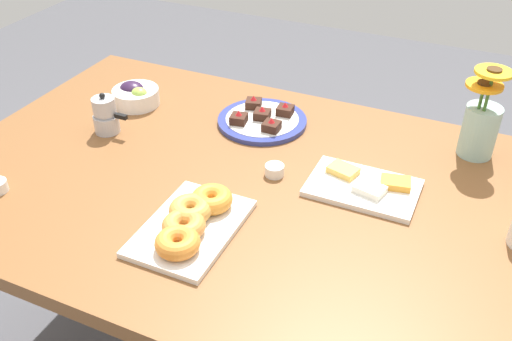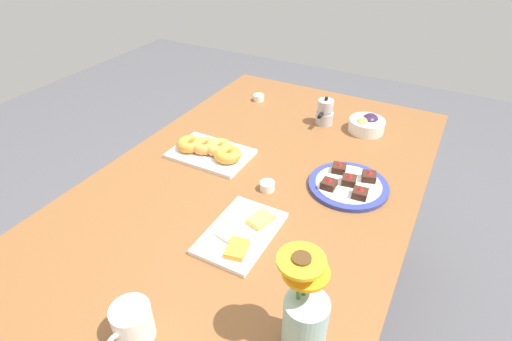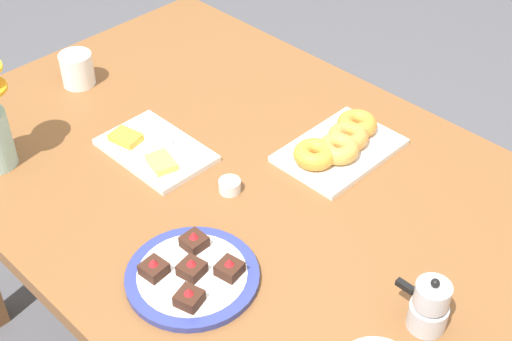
{
  "view_description": "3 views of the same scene",
  "coord_description": "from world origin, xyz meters",
  "px_view_note": "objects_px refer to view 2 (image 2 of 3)",
  "views": [
    {
      "loc": [
        0.47,
        -1.02,
        1.56
      ],
      "look_at": [
        0.0,
        0.0,
        0.78
      ],
      "focal_mm": 40.0,
      "sensor_mm": 36.0,
      "label": 1
    },
    {
      "loc": [
        0.93,
        0.5,
        1.52
      ],
      "look_at": [
        0.0,
        0.0,
        0.78
      ],
      "focal_mm": 28.0,
      "sensor_mm": 36.0,
      "label": 2
    },
    {
      "loc": [
        -0.83,
        0.83,
        1.76
      ],
      "look_at": [
        0.0,
        0.0,
        0.78
      ],
      "focal_mm": 50.0,
      "sensor_mm": 36.0,
      "label": 3
    }
  ],
  "objects_px": {
    "dining_table": "(256,201)",
    "grape_bowl": "(367,124)",
    "cheese_platter": "(241,233)",
    "croissant_platter": "(210,150)",
    "moka_pot": "(325,113)",
    "dessert_plate": "(348,185)",
    "jam_cup_honey": "(259,97)",
    "jam_cup_berry": "(267,186)",
    "coffee_mug": "(132,323)",
    "flower_vase": "(305,318)"
  },
  "relations": [
    {
      "from": "dessert_plate",
      "to": "dining_table",
      "type": "bearing_deg",
      "value": -68.92
    },
    {
      "from": "grape_bowl",
      "to": "jam_cup_honey",
      "type": "bearing_deg",
      "value": -95.5
    },
    {
      "from": "dining_table",
      "to": "moka_pot",
      "type": "relative_size",
      "value": 13.45
    },
    {
      "from": "jam_cup_honey",
      "to": "flower_vase",
      "type": "distance_m",
      "value": 1.2
    },
    {
      "from": "grape_bowl",
      "to": "jam_cup_berry",
      "type": "height_order",
      "value": "grape_bowl"
    },
    {
      "from": "jam_cup_honey",
      "to": "cheese_platter",
      "type": "bearing_deg",
      "value": 24.81
    },
    {
      "from": "flower_vase",
      "to": "grape_bowl",
      "type": "bearing_deg",
      "value": -172.17
    },
    {
      "from": "jam_cup_berry",
      "to": "dessert_plate",
      "type": "height_order",
      "value": "dessert_plate"
    },
    {
      "from": "dining_table",
      "to": "cheese_platter",
      "type": "relative_size",
      "value": 6.15
    },
    {
      "from": "croissant_platter",
      "to": "jam_cup_berry",
      "type": "distance_m",
      "value": 0.28
    },
    {
      "from": "jam_cup_honey",
      "to": "jam_cup_berry",
      "type": "distance_m",
      "value": 0.67
    },
    {
      "from": "cheese_platter",
      "to": "dessert_plate",
      "type": "distance_m",
      "value": 0.4
    },
    {
      "from": "jam_cup_berry",
      "to": "moka_pot",
      "type": "height_order",
      "value": "moka_pot"
    },
    {
      "from": "dessert_plate",
      "to": "flower_vase",
      "type": "bearing_deg",
      "value": 8.05
    },
    {
      "from": "cheese_platter",
      "to": "croissant_platter",
      "type": "bearing_deg",
      "value": -135.07
    },
    {
      "from": "grape_bowl",
      "to": "jam_cup_honey",
      "type": "relative_size",
      "value": 2.89
    },
    {
      "from": "flower_vase",
      "to": "cheese_platter",
      "type": "bearing_deg",
      "value": -128.73
    },
    {
      "from": "jam_cup_honey",
      "to": "coffee_mug",
      "type": "bearing_deg",
      "value": 15.41
    },
    {
      "from": "croissant_platter",
      "to": "dessert_plate",
      "type": "height_order",
      "value": "same"
    },
    {
      "from": "cheese_platter",
      "to": "flower_vase",
      "type": "xyz_separation_m",
      "value": [
        0.22,
        0.27,
        0.08
      ]
    },
    {
      "from": "dining_table",
      "to": "cheese_platter",
      "type": "bearing_deg",
      "value": 19.33
    },
    {
      "from": "dining_table",
      "to": "jam_cup_honey",
      "type": "xyz_separation_m",
      "value": [
        -0.55,
        -0.28,
        0.1
      ]
    },
    {
      "from": "dining_table",
      "to": "flower_vase",
      "type": "relative_size",
      "value": 6.37
    },
    {
      "from": "moka_pot",
      "to": "croissant_platter",
      "type": "bearing_deg",
      "value": -32.61
    },
    {
      "from": "jam_cup_honey",
      "to": "flower_vase",
      "type": "height_order",
      "value": "flower_vase"
    },
    {
      "from": "cheese_platter",
      "to": "jam_cup_honey",
      "type": "distance_m",
      "value": 0.88
    },
    {
      "from": "cheese_platter",
      "to": "jam_cup_berry",
      "type": "height_order",
      "value": "cheese_platter"
    },
    {
      "from": "cheese_platter",
      "to": "dessert_plate",
      "type": "xyz_separation_m",
      "value": [
        -0.35,
        0.19,
        0.0
      ]
    },
    {
      "from": "cheese_platter",
      "to": "jam_cup_honey",
      "type": "height_order",
      "value": "cheese_platter"
    },
    {
      "from": "croissant_platter",
      "to": "moka_pot",
      "type": "relative_size",
      "value": 2.42
    },
    {
      "from": "jam_cup_berry",
      "to": "flower_vase",
      "type": "bearing_deg",
      "value": 34.76
    },
    {
      "from": "cheese_platter",
      "to": "croissant_platter",
      "type": "xyz_separation_m",
      "value": [
        -0.3,
        -0.3,
        0.01
      ]
    },
    {
      "from": "cheese_platter",
      "to": "dining_table",
      "type": "bearing_deg",
      "value": -160.67
    },
    {
      "from": "dining_table",
      "to": "moka_pot",
      "type": "xyz_separation_m",
      "value": [
        -0.48,
        0.06,
        0.13
      ]
    },
    {
      "from": "dining_table",
      "to": "cheese_platter",
      "type": "distance_m",
      "value": 0.28
    },
    {
      "from": "coffee_mug",
      "to": "dessert_plate",
      "type": "relative_size",
      "value": 0.47
    },
    {
      "from": "moka_pot",
      "to": "dining_table",
      "type": "bearing_deg",
      "value": -6.77
    },
    {
      "from": "grape_bowl",
      "to": "moka_pot",
      "type": "distance_m",
      "value": 0.17
    },
    {
      "from": "dining_table",
      "to": "dessert_plate",
      "type": "xyz_separation_m",
      "value": [
        -0.11,
        0.28,
        0.1
      ]
    },
    {
      "from": "grape_bowl",
      "to": "flower_vase",
      "type": "relative_size",
      "value": 0.55
    },
    {
      "from": "croissant_platter",
      "to": "jam_cup_berry",
      "type": "xyz_separation_m",
      "value": [
        0.08,
        0.27,
        -0.01
      ]
    },
    {
      "from": "jam_cup_berry",
      "to": "jam_cup_honey",
      "type": "bearing_deg",
      "value": -149.73
    },
    {
      "from": "jam_cup_honey",
      "to": "jam_cup_berry",
      "type": "xyz_separation_m",
      "value": [
        0.58,
        0.34,
        0.0
      ]
    },
    {
      "from": "jam_cup_honey",
      "to": "jam_cup_berry",
      "type": "bearing_deg",
      "value": 30.27
    },
    {
      "from": "dining_table",
      "to": "grape_bowl",
      "type": "distance_m",
      "value": 0.56
    },
    {
      "from": "coffee_mug",
      "to": "grape_bowl",
      "type": "xyz_separation_m",
      "value": [
        -1.12,
        0.19,
        -0.02
      ]
    },
    {
      "from": "dining_table",
      "to": "grape_bowl",
      "type": "bearing_deg",
      "value": 155.71
    },
    {
      "from": "coffee_mug",
      "to": "jam_cup_honey",
      "type": "height_order",
      "value": "coffee_mug"
    },
    {
      "from": "grape_bowl",
      "to": "dessert_plate",
      "type": "height_order",
      "value": "grape_bowl"
    },
    {
      "from": "cheese_platter",
      "to": "croissant_platter",
      "type": "distance_m",
      "value": 0.43
    }
  ]
}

